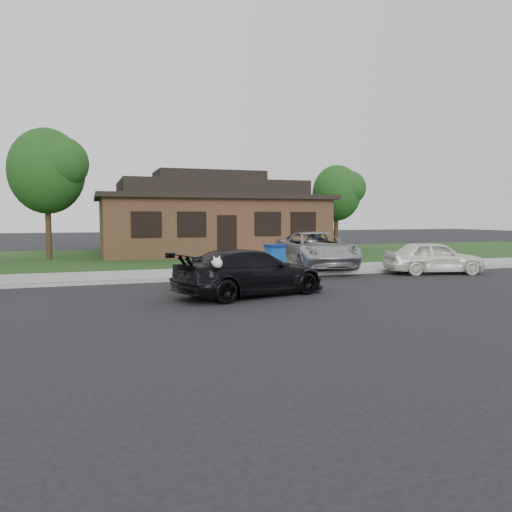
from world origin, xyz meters
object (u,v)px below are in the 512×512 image
object	(u,v)px
sedan	(250,272)
white_compact	(434,257)
minivan	(316,249)
recycling_bin	(275,259)

from	to	relation	value
sedan	white_compact	bearing A→B (deg)	-87.43
minivan	recycling_bin	bearing A→B (deg)	-143.57
minivan	white_compact	size ratio (longest dim) A/B	1.39
white_compact	recycling_bin	size ratio (longest dim) A/B	3.52
minivan	recycling_bin	xyz separation A→B (m)	(-2.29, -1.35, -0.21)
sedan	recycling_bin	bearing A→B (deg)	-45.49
recycling_bin	white_compact	bearing A→B (deg)	-17.01
sedan	recycling_bin	world-z (taller)	sedan
white_compact	recycling_bin	bearing A→B (deg)	91.18
sedan	minivan	size ratio (longest dim) A/B	0.93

